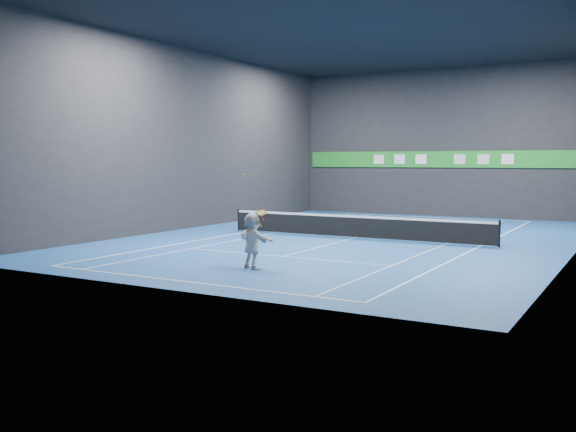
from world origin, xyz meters
The scene contains 19 objects.
ground centered at (0.00, 0.00, 0.00)m, with size 26.00×26.00×0.00m, color #1B4D97.
ceiling centered at (0.00, 0.00, 9.00)m, with size 26.00×26.00×0.00m, color black.
wall_back centered at (0.00, 13.00, 4.50)m, with size 18.00×0.10×9.00m, color #252527.
wall_front centered at (0.00, -13.00, 4.50)m, with size 18.00×0.10×9.00m, color #252527.
wall_left centered at (-9.00, 0.00, 4.50)m, with size 0.10×26.00×9.00m, color #252527.
baseline_near centered at (0.00, -11.89, 0.00)m, with size 10.98×0.08×0.01m, color white.
baseline_far centered at (0.00, 11.89, 0.00)m, with size 10.98×0.08×0.01m, color white.
sideline_doubles_left centered at (-5.49, 0.00, 0.00)m, with size 0.08×23.78×0.01m, color white.
sideline_doubles_right centered at (5.49, 0.00, 0.00)m, with size 0.08×23.78×0.01m, color white.
sideline_singles_left centered at (-4.11, 0.00, 0.00)m, with size 0.06×23.78×0.01m, color white.
sideline_singles_right centered at (4.11, 0.00, 0.00)m, with size 0.06×23.78×0.01m, color white.
service_line_near centered at (0.00, -6.40, 0.00)m, with size 8.23×0.06×0.01m, color white.
service_line_far centered at (0.00, 6.40, 0.00)m, with size 8.23×0.06×0.01m, color white.
center_service_line centered at (0.00, 0.00, 0.00)m, with size 0.06×12.80×0.01m, color white.
player centered at (0.45, -9.07, 0.89)m, with size 1.65×0.53×1.78m, color silver.
tennis_ball centered at (0.10, -9.05, 2.97)m, with size 0.07×0.07×0.07m, color #C6DC24.
tennis_net centered at (0.00, 0.00, 0.54)m, with size 12.50×0.10×1.07m.
sponsor_banner centered at (0.00, 12.93, 3.50)m, with size 17.64×0.11×1.00m.
tennis_racket centered at (0.74, -9.02, 1.75)m, with size 0.44×0.35×0.62m.
Camera 1 is at (11.36, -26.00, 3.40)m, focal length 40.00 mm.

